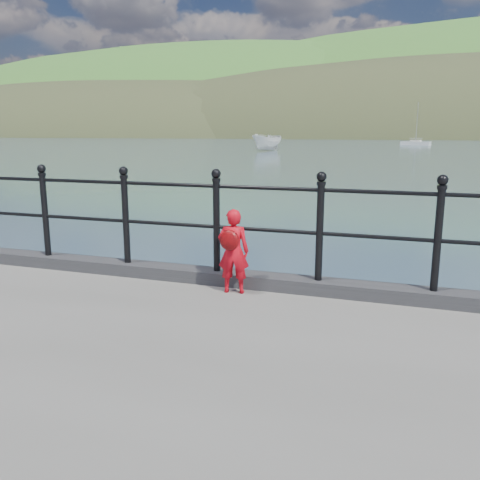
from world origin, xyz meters
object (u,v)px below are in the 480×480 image
(child, at_px, (233,250))
(launch_white, at_px, (267,143))
(sailboat_deep, at_px, (415,144))
(railing, at_px, (267,217))

(child, distance_m, launch_white, 64.36)
(launch_white, distance_m, sailboat_deep, 38.99)
(child, xyz_separation_m, launch_white, (-16.85, 62.11, -0.34))
(railing, bearing_deg, sailboat_deep, 88.81)
(railing, distance_m, child, 0.54)
(railing, xyz_separation_m, sailboat_deep, (1.99, 95.79, -1.48))
(launch_white, bearing_deg, railing, -55.23)
(launch_white, bearing_deg, child, -55.55)
(launch_white, relative_size, sailboat_deep, 0.74)
(child, distance_m, sailboat_deep, 96.11)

